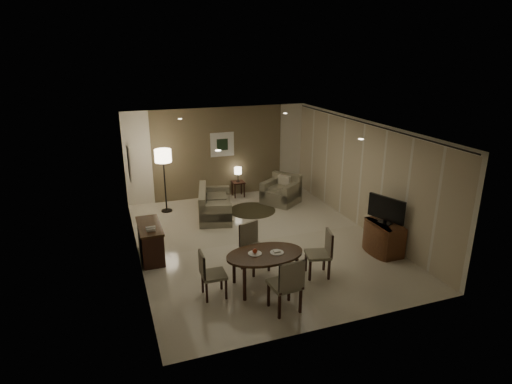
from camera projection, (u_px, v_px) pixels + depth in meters
name	position (u px, v px, depth m)	size (l,w,h in m)	color
room_shell	(253.00, 181.00, 10.05)	(5.50, 7.00, 2.70)	beige
taupe_accent	(219.00, 153.00, 12.80)	(3.96, 0.03, 2.70)	brown
curtain_wall	(361.00, 176.00, 10.56)	(0.08, 6.70, 2.58)	beige
curtain_rod	(365.00, 123.00, 10.14)	(0.03, 0.03, 6.80)	black
art_back_frame	(222.00, 144.00, 12.73)	(0.72, 0.03, 0.72)	silver
art_back_canvas	(222.00, 145.00, 12.72)	(0.34, 0.01, 0.34)	black
art_left_frame	(129.00, 163.00, 9.73)	(0.03, 0.60, 0.80)	silver
art_left_canvas	(130.00, 163.00, 9.74)	(0.01, 0.46, 0.64)	gray
downlight_nl	(218.00, 151.00, 7.21)	(0.10, 0.10, 0.01)	white
downlight_nr	(361.00, 139.00, 8.11)	(0.10, 0.10, 0.01)	white
downlight_fl	(180.00, 119.00, 10.42)	(0.10, 0.10, 0.01)	white
downlight_fr	(285.00, 113.00, 11.32)	(0.10, 0.10, 0.01)	white
console_desk	(151.00, 241.00, 9.21)	(0.48, 1.20, 0.75)	#402614
telephone	(151.00, 228.00, 8.80)	(0.20, 0.14, 0.09)	white
tv_cabinet	(384.00, 238.00, 9.45)	(0.48, 0.90, 0.70)	brown
flat_tv	(386.00, 209.00, 9.22)	(0.06, 0.88, 0.60)	black
dining_table	(265.00, 270.00, 8.07)	(1.48, 0.92, 0.69)	#402614
chair_near	(285.00, 284.00, 7.30)	(0.49, 0.49, 1.02)	gray
chair_far	(255.00, 248.00, 8.63)	(0.47, 0.47, 0.98)	gray
chair_left	(214.00, 274.00, 7.73)	(0.43, 0.43, 0.89)	gray
chair_right	(318.00, 254.00, 8.43)	(0.46, 0.46, 0.94)	gray
plate_a	(255.00, 254.00, 7.95)	(0.26, 0.26, 0.02)	white
plate_b	(277.00, 253.00, 7.98)	(0.26, 0.26, 0.02)	white
fruit_apple	(255.00, 251.00, 7.93)	(0.09, 0.09, 0.09)	#AE2E13
napkin	(277.00, 251.00, 7.98)	(0.12, 0.08, 0.03)	white
round_rug	(252.00, 210.00, 11.99)	(1.30, 1.30, 0.01)	#3F3723
sofa	(215.00, 203.00, 11.45)	(0.83, 1.66, 0.78)	gray
armchair	(281.00, 190.00, 12.44)	(0.92, 0.87, 0.82)	gray
side_table	(238.00, 189.00, 13.08)	(0.37, 0.37, 0.47)	black
table_lamp	(238.00, 174.00, 12.92)	(0.22, 0.22, 0.50)	#FFEAC1
floor_lamp	(165.00, 181.00, 11.67)	(0.45, 0.45, 1.76)	#FFE5B7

